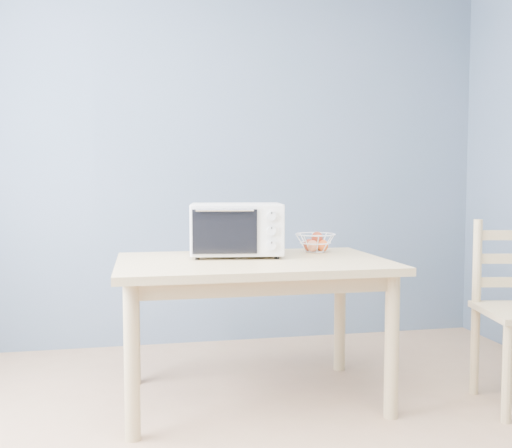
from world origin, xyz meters
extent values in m
cube|color=slate|center=(0.00, 2.25, 1.30)|extent=(4.00, 0.01, 2.60)
cube|color=tan|center=(0.06, 1.09, 0.73)|extent=(1.40, 0.90, 0.04)
cylinder|color=tan|center=(-0.56, 0.72, 0.35)|extent=(0.07, 0.07, 0.71)
cylinder|color=tan|center=(0.68, 0.72, 0.35)|extent=(0.07, 0.07, 0.71)
cylinder|color=tan|center=(-0.56, 1.46, 0.35)|extent=(0.07, 0.07, 0.71)
cylinder|color=tan|center=(0.68, 1.46, 0.35)|extent=(0.07, 0.07, 0.71)
cube|color=silver|center=(-0.01, 1.24, 0.90)|extent=(0.53, 0.39, 0.27)
cube|color=black|center=(-0.07, 1.25, 0.90)|extent=(0.35, 0.32, 0.21)
cube|color=black|center=(-0.09, 1.08, 0.90)|extent=(0.33, 0.05, 0.23)
cylinder|color=silver|center=(-0.10, 1.06, 1.01)|extent=(0.30, 0.05, 0.02)
cube|color=silver|center=(0.15, 1.06, 0.90)|extent=(0.14, 0.02, 0.25)
cylinder|color=black|center=(-0.23, 1.14, 0.76)|extent=(0.03, 0.03, 0.02)
cylinder|color=black|center=(0.19, 1.09, 0.76)|extent=(0.03, 0.03, 0.02)
cylinder|color=black|center=(-0.20, 1.39, 0.76)|extent=(0.03, 0.03, 0.02)
cylinder|color=black|center=(0.22, 1.34, 0.76)|extent=(0.03, 0.03, 0.02)
cylinder|color=silver|center=(0.15, 1.04, 0.98)|extent=(0.05, 0.02, 0.05)
cylinder|color=silver|center=(0.15, 1.04, 0.90)|extent=(0.05, 0.02, 0.05)
cylinder|color=silver|center=(0.15, 1.04, 0.83)|extent=(0.05, 0.02, 0.05)
torus|color=white|center=(0.48, 1.34, 0.86)|extent=(0.26, 0.26, 0.01)
torus|color=white|center=(0.48, 1.34, 0.81)|extent=(0.21, 0.21, 0.01)
torus|color=white|center=(0.48, 1.34, 0.76)|extent=(0.12, 0.12, 0.01)
sphere|color=#AC161B|center=(0.44, 1.35, 0.79)|extent=(0.07, 0.07, 0.07)
sphere|color=#F15B1C|center=(0.51, 1.32, 0.79)|extent=(0.07, 0.07, 0.07)
sphere|color=#DF7F56|center=(0.48, 1.38, 0.79)|extent=(0.07, 0.07, 0.07)
sphere|color=#AC161B|center=(0.49, 1.33, 0.84)|extent=(0.07, 0.07, 0.07)
sphere|color=#DF7F56|center=(0.45, 1.30, 0.79)|extent=(0.07, 0.07, 0.07)
cylinder|color=tan|center=(1.19, 0.55, 0.24)|extent=(0.05, 0.05, 0.48)
cylinder|color=tan|center=(1.26, 0.93, 0.24)|extent=(0.05, 0.05, 0.48)
cylinder|color=tan|center=(1.26, 0.93, 0.72)|extent=(0.05, 0.05, 0.48)
cube|color=tan|center=(1.45, 0.89, 0.62)|extent=(0.38, 0.09, 0.05)
cube|color=tan|center=(1.45, 0.89, 0.74)|extent=(0.38, 0.09, 0.05)
camera|label=1|loc=(-0.52, -1.82, 1.15)|focal=40.00mm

